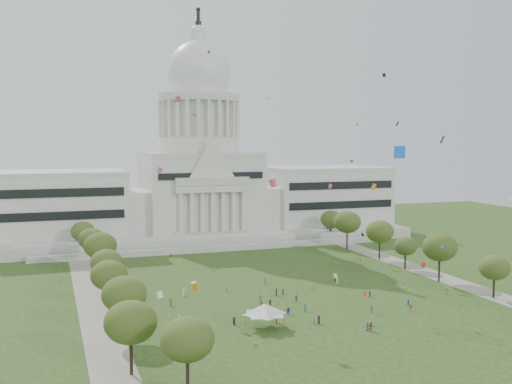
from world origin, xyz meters
The scene contains 32 objects.
ground centered at (0.00, 0.00, 0.00)m, with size 400.00×400.00×0.00m, color #274318.
capitol centered at (0.00, 113.59, 22.30)m, with size 160.00×64.50×91.30m.
path_left centered at (-48.00, 30.00, 0.02)m, with size 8.00×160.00×0.04m, color gray.
path_right centered at (48.00, 30.00, 0.02)m, with size 8.00×160.00×0.04m, color gray.
row_tree_l_0 centered at (-45.26, -21.68, 8.95)m, with size 8.85×8.85×12.59m.
row_tree_l_1 centered at (-44.07, -2.96, 8.95)m, with size 8.86×8.86×12.59m.
row_tree_r_1 centered at (46.22, -1.75, 7.66)m, with size 7.58×7.58×10.78m.
row_tree_l_2 centered at (-45.04, 17.30, 8.51)m, with size 8.42×8.42×11.97m.
row_tree_r_2 centered at (44.17, 17.44, 9.66)m, with size 9.55×9.55×13.58m.
row_tree_l_3 centered at (-44.09, 33.92, 8.21)m, with size 8.12×8.12×11.55m.
row_tree_r_3 centered at (44.40, 34.48, 7.08)m, with size 7.01×7.01×9.98m.
row_tree_l_4 centered at (-44.08, 52.42, 9.39)m, with size 9.29×9.29×13.21m.
row_tree_r_4 centered at (44.76, 50.04, 9.29)m, with size 9.19×9.19×13.06m.
row_tree_l_5 centered at (-45.22, 71.01, 8.42)m, with size 8.33×8.33×11.85m.
row_tree_r_5 centered at (43.49, 70.19, 9.93)m, with size 9.82×9.82×13.96m.
row_tree_l_6 centered at (-46.87, 89.14, 8.27)m, with size 8.19×8.19×11.64m.
row_tree_r_6 centered at (45.96, 88.13, 8.51)m, with size 8.42×8.42×11.97m.
near_tree_0 centered at (-38.00, -32.00, 8.56)m, with size 8.47×8.47×12.04m.
event_tent centered at (-15.64, -5.30, 4.10)m, with size 10.85×10.85×5.29m.
person_0 centered at (37.73, 5.34, 0.80)m, with size 0.78×0.51×1.60m, color olive.
person_2 centered at (28.99, 11.88, 0.90)m, with size 0.88×0.54×1.81m, color silver.
person_3 centered at (10.91, -3.25, 0.87)m, with size 1.13×0.58×1.75m, color #4C4C51.
person_4 centered at (-1.62, 10.80, 0.95)m, with size 1.12×0.61×1.91m, color #994C8C.
person_5 centered at (-7.30, 1.96, 0.85)m, with size 1.58×0.62×1.70m, color navy.
person_6 centered at (3.87, -13.78, 0.91)m, with size 0.89×0.58×1.83m, color #994C8C.
person_7 centered at (-4.93, -6.64, 0.83)m, with size 0.60×0.44×1.66m, color #994C8C.
person_8 centered at (-8.71, 9.88, 0.78)m, with size 0.75×0.47×1.55m, color #26262B.
person_9 centered at (20.38, -4.67, 0.76)m, with size 0.98×0.51×1.52m, color #B21E1E.
person_10 centered at (17.65, 9.10, 0.79)m, with size 0.92×0.50×1.57m, color navy.
person_11 centered at (4.12, -14.70, 0.98)m, with size 1.81×0.72×1.96m, color olive.
distant_crowd centered at (-14.45, 13.34, 0.85)m, with size 63.35×37.71×1.91m.
kite_swarm centered at (6.48, 6.95, 26.61)m, with size 91.57×97.86×56.78m.
Camera 1 is at (-57.47, -119.98, 38.92)m, focal length 42.00 mm.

